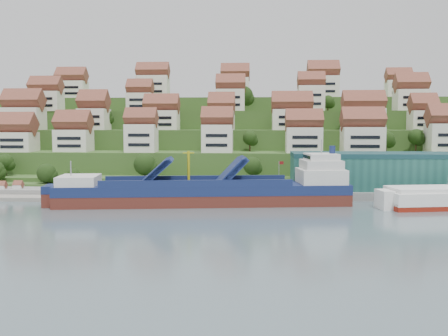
{
  "coord_description": "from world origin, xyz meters",
  "views": [
    {
      "loc": [
        11.71,
        -122.14,
        19.9
      ],
      "look_at": [
        3.15,
        14.0,
        8.0
      ],
      "focal_mm": 40.0,
      "sensor_mm": 36.0,
      "label": 1
    }
  ],
  "objects": [
    {
      "name": "quay",
      "position": [
        20.0,
        15.0,
        1.1
      ],
      "size": [
        180.0,
        14.0,
        2.2
      ],
      "primitive_type": "cube",
      "color": "gray",
      "rests_on": "ground"
    },
    {
      "name": "warehouse",
      "position": [
        52.0,
        17.0,
        7.2
      ],
      "size": [
        60.0,
        15.0,
        10.0
      ],
      "primitive_type": "cube",
      "color": "#215A52",
      "rests_on": "quay"
    },
    {
      "name": "cargo_ship",
      "position": [
        0.94,
        0.52,
        3.09
      ],
      "size": [
        72.93,
        20.25,
        15.91
      ],
      "rotation": [
        0.0,
        0.0,
        0.13
      ],
      "color": "#5A241B",
      "rests_on": "ground"
    },
    {
      "name": "pebble_beach",
      "position": [
        -58.0,
        12.0,
        0.5
      ],
      "size": [
        45.0,
        20.0,
        1.0
      ],
      "primitive_type": "cube",
      "color": "gray",
      "rests_on": "ground"
    },
    {
      "name": "hillside",
      "position": [
        0.0,
        103.55,
        10.66
      ],
      "size": [
        260.0,
        128.0,
        31.0
      ],
      "color": "#2D4C1E",
      "rests_on": "ground"
    },
    {
      "name": "ground",
      "position": [
        0.0,
        0.0,
        0.0
      ],
      "size": [
        300.0,
        300.0,
        0.0
      ],
      "primitive_type": "plane",
      "color": "slate",
      "rests_on": "ground"
    },
    {
      "name": "second_ship",
      "position": [
        57.62,
        -0.55,
        2.46
      ],
      "size": [
        29.46,
        15.21,
        8.14
      ],
      "rotation": [
        0.0,
        0.0,
        0.18
      ],
      "color": "maroon",
      "rests_on": "ground"
    },
    {
      "name": "hillside_trees",
      "position": [
        -9.7,
        44.78,
        16.84
      ],
      "size": [
        143.75,
        61.92,
        31.95
      ],
      "color": "#213B13",
      "rests_on": "ground"
    },
    {
      "name": "hillside_village",
      "position": [
        1.69,
        60.57,
        24.25
      ],
      "size": [
        156.03,
        62.65,
        29.22
      ],
      "color": "white",
      "rests_on": "ground"
    },
    {
      "name": "flagpole",
      "position": [
        18.11,
        10.0,
        6.88
      ],
      "size": [
        1.28,
        0.16,
        8.0
      ],
      "color": "gray",
      "rests_on": "quay"
    }
  ]
}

